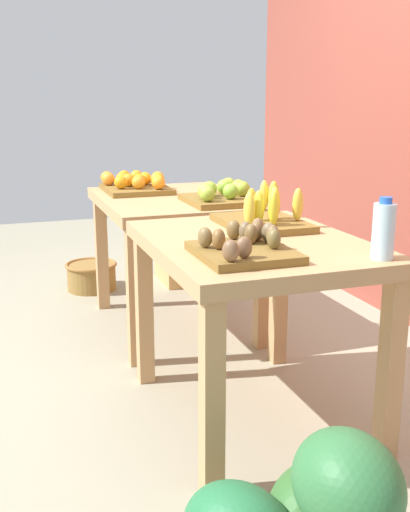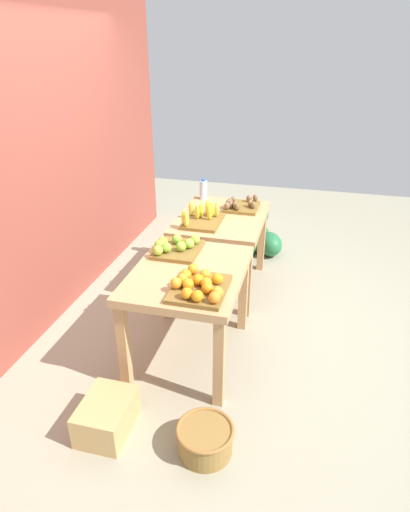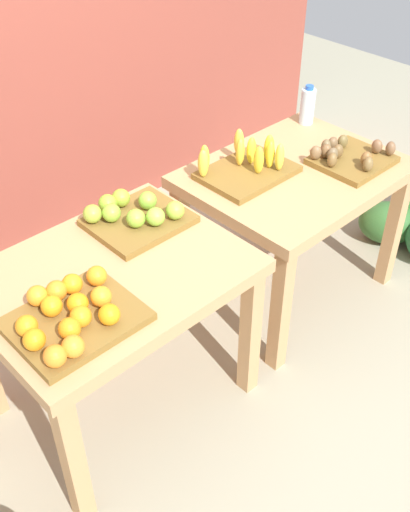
{
  "view_description": "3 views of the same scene",
  "coord_description": "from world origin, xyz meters",
  "px_view_note": "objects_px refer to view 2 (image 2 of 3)",
  "views": [
    {
      "loc": [
        2.75,
        -0.96,
        1.3
      ],
      "look_at": [
        0.0,
        -0.01,
        0.56
      ],
      "focal_mm": 43.84,
      "sensor_mm": 36.0,
      "label": 1
    },
    {
      "loc": [
        -3.26,
        -0.82,
        2.28
      ],
      "look_at": [
        0.08,
        0.04,
        0.56
      ],
      "focal_mm": 30.9,
      "sensor_mm": 36.0,
      "label": 2
    },
    {
      "loc": [
        -1.55,
        -1.58,
        2.27
      ],
      "look_at": [
        -0.07,
        -0.02,
        0.58
      ],
      "focal_mm": 42.98,
      "sensor_mm": 36.0,
      "label": 3
    }
  ],
  "objects_px": {
    "display_table_right": "(221,227)",
    "apple_bin": "(176,247)",
    "display_table_left": "(189,284)",
    "kiwi_bin": "(241,205)",
    "banana_crate": "(202,218)",
    "cardboard_produce_box": "(107,416)",
    "watermelon_pile": "(258,235)",
    "orange_bin": "(199,286)",
    "wicker_basket": "(205,439)",
    "water_bottle": "(203,190)"
  },
  "relations": [
    {
      "from": "watermelon_pile",
      "to": "wicker_basket",
      "type": "distance_m",
      "value": 2.92
    },
    {
      "from": "apple_bin",
      "to": "display_table_right",
      "type": "bearing_deg",
      "value": -12.0
    },
    {
      "from": "orange_bin",
      "to": "wicker_basket",
      "type": "distance_m",
      "value": 0.94
    },
    {
      "from": "orange_bin",
      "to": "water_bottle",
      "type": "bearing_deg",
      "value": 13.69
    },
    {
      "from": "banana_crate",
      "to": "wicker_basket",
      "type": "relative_size",
      "value": 1.26
    },
    {
      "from": "apple_bin",
      "to": "watermelon_pile",
      "type": "xyz_separation_m",
      "value": [
        1.78,
        -0.42,
        -0.61
      ]
    },
    {
      "from": "display_table_right",
      "to": "apple_bin",
      "type": "bearing_deg",
      "value": 168.0
    },
    {
      "from": "water_bottle",
      "to": "watermelon_pile",
      "type": "distance_m",
      "value": 0.99
    },
    {
      "from": "orange_bin",
      "to": "watermelon_pile",
      "type": "bearing_deg",
      "value": -2.14
    },
    {
      "from": "kiwi_bin",
      "to": "wicker_basket",
      "type": "height_order",
      "value": "kiwi_bin"
    },
    {
      "from": "watermelon_pile",
      "to": "cardboard_produce_box",
      "type": "distance_m",
      "value": 2.96
    },
    {
      "from": "apple_bin",
      "to": "kiwi_bin",
      "type": "bearing_deg",
      "value": -16.4
    },
    {
      "from": "watermelon_pile",
      "to": "cardboard_produce_box",
      "type": "relative_size",
      "value": 1.72
    },
    {
      "from": "banana_crate",
      "to": "cardboard_produce_box",
      "type": "xyz_separation_m",
      "value": [
        -1.78,
        0.16,
        -0.69
      ]
    },
    {
      "from": "display_table_right",
      "to": "watermelon_pile",
      "type": "height_order",
      "value": "display_table_right"
    },
    {
      "from": "watermelon_pile",
      "to": "cardboard_produce_box",
      "type": "xyz_separation_m",
      "value": [
        -2.91,
        0.54,
        -0.08
      ]
    },
    {
      "from": "display_table_left",
      "to": "banana_crate",
      "type": "bearing_deg",
      "value": 8.45
    },
    {
      "from": "display_table_right",
      "to": "apple_bin",
      "type": "xyz_separation_m",
      "value": [
        -0.85,
        0.18,
        0.15
      ]
    },
    {
      "from": "orange_bin",
      "to": "wicker_basket",
      "type": "bearing_deg",
      "value": -161.68
    },
    {
      "from": "display_table_right",
      "to": "watermelon_pile",
      "type": "xyz_separation_m",
      "value": [
        0.93,
        -0.24,
        -0.46
      ]
    },
    {
      "from": "display_table_left",
      "to": "orange_bin",
      "type": "xyz_separation_m",
      "value": [
        -0.27,
        -0.15,
        0.16
      ]
    },
    {
      "from": "banana_crate",
      "to": "cardboard_produce_box",
      "type": "height_order",
      "value": "banana_crate"
    },
    {
      "from": "display_table_right",
      "to": "kiwi_bin",
      "type": "bearing_deg",
      "value": -30.55
    },
    {
      "from": "display_table_left",
      "to": "water_bottle",
      "type": "xyz_separation_m",
      "value": [
        1.55,
        0.29,
        0.21
      ]
    },
    {
      "from": "banana_crate",
      "to": "cardboard_produce_box",
      "type": "relative_size",
      "value": 1.12
    },
    {
      "from": "display_table_right",
      "to": "cardboard_produce_box",
      "type": "distance_m",
      "value": 2.08
    },
    {
      "from": "orange_bin",
      "to": "banana_crate",
      "type": "distance_m",
      "value": 1.22
    },
    {
      "from": "watermelon_pile",
      "to": "cardboard_produce_box",
      "type": "bearing_deg",
      "value": 169.51
    },
    {
      "from": "display_table_right",
      "to": "water_bottle",
      "type": "xyz_separation_m",
      "value": [
        0.43,
        0.29,
        0.21
      ]
    },
    {
      "from": "kiwi_bin",
      "to": "display_table_left",
      "type": "bearing_deg",
      "value": 174.17
    },
    {
      "from": "display_table_right",
      "to": "water_bottle",
      "type": "distance_m",
      "value": 0.56
    },
    {
      "from": "kiwi_bin",
      "to": "water_bottle",
      "type": "bearing_deg",
      "value": 65.54
    },
    {
      "from": "wicker_basket",
      "to": "display_table_right",
      "type": "bearing_deg",
      "value": 9.99
    },
    {
      "from": "apple_bin",
      "to": "wicker_basket",
      "type": "xyz_separation_m",
      "value": [
        -1.14,
        -0.53,
        -0.7
      ]
    },
    {
      "from": "display_table_right",
      "to": "display_table_left",
      "type": "bearing_deg",
      "value": 180.0
    },
    {
      "from": "water_bottle",
      "to": "apple_bin",
      "type": "bearing_deg",
      "value": -175.08
    },
    {
      "from": "display_table_right",
      "to": "wicker_basket",
      "type": "height_order",
      "value": "display_table_right"
    },
    {
      "from": "display_table_left",
      "to": "water_bottle",
      "type": "height_order",
      "value": "water_bottle"
    },
    {
      "from": "orange_bin",
      "to": "kiwi_bin",
      "type": "distance_m",
      "value": 1.62
    },
    {
      "from": "display_table_right",
      "to": "orange_bin",
      "type": "bearing_deg",
      "value": -173.74
    },
    {
      "from": "apple_bin",
      "to": "kiwi_bin",
      "type": "distance_m",
      "value": 1.13
    },
    {
      "from": "apple_bin",
      "to": "water_bottle",
      "type": "xyz_separation_m",
      "value": [
        1.28,
        0.11,
        0.06
      ]
    },
    {
      "from": "display_table_left",
      "to": "water_bottle",
      "type": "bearing_deg",
      "value": 10.62
    },
    {
      "from": "orange_bin",
      "to": "cardboard_produce_box",
      "type": "xyz_separation_m",
      "value": [
        -0.59,
        0.45,
        -0.69
      ]
    },
    {
      "from": "apple_bin",
      "to": "watermelon_pile",
      "type": "bearing_deg",
      "value": -13.28
    },
    {
      "from": "water_bottle",
      "to": "cardboard_produce_box",
      "type": "bearing_deg",
      "value": 179.78
    },
    {
      "from": "watermelon_pile",
      "to": "apple_bin",
      "type": "bearing_deg",
      "value": 166.72
    },
    {
      "from": "water_bottle",
      "to": "watermelon_pile",
      "type": "bearing_deg",
      "value": -46.68
    },
    {
      "from": "orange_bin",
      "to": "cardboard_produce_box",
      "type": "height_order",
      "value": "orange_bin"
    },
    {
      "from": "orange_bin",
      "to": "display_table_right",
      "type": "bearing_deg",
      "value": 6.26
    }
  ]
}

